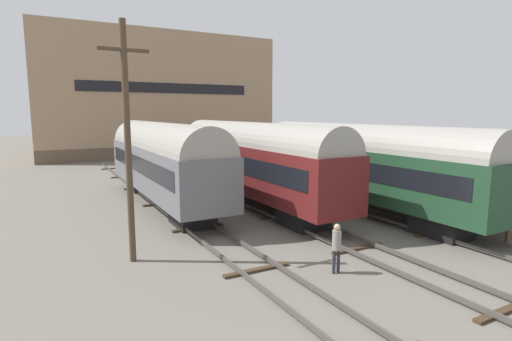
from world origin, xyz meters
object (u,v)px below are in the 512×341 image
(train_car_grey, at_px, (162,159))
(utility_pole, at_px, (128,140))
(train_car_green, at_px, (361,162))
(bench, at_px, (385,181))
(person_worker, at_px, (337,243))
(train_car_maroon, at_px, (251,158))

(train_car_grey, bearing_deg, utility_pole, -112.53)
(train_car_green, distance_m, bench, 2.83)
(utility_pole, bearing_deg, train_car_green, 7.86)
(train_car_green, relative_size, person_worker, 9.28)
(train_car_grey, relative_size, train_car_maroon, 0.95)
(person_worker, bearing_deg, train_car_maroon, 77.71)
(train_car_maroon, relative_size, bench, 12.18)
(train_car_maroon, xyz_separation_m, bench, (7.20, -3.98, -1.45))
(train_car_maroon, height_order, person_worker, train_car_maroon)
(train_car_green, distance_m, utility_pole, 13.49)
(train_car_green, xyz_separation_m, person_worker, (-7.16, -6.47, -1.77))
(bench, xyz_separation_m, utility_pole, (-15.67, -2.30, 3.17))
(train_car_maroon, distance_m, utility_pole, 10.68)
(train_car_green, height_order, train_car_grey, train_car_grey)
(train_car_maroon, bearing_deg, bench, -28.92)
(train_car_green, xyz_separation_m, bench, (2.42, 0.47, -1.39))
(train_car_green, xyz_separation_m, utility_pole, (-13.25, -1.83, 1.78))
(train_car_maroon, height_order, utility_pole, utility_pole)
(train_car_grey, distance_m, bench, 13.74)
(person_worker, bearing_deg, train_car_grey, 100.08)
(utility_pole, bearing_deg, train_car_grey, 67.47)
(train_car_grey, distance_m, train_car_maroon, 5.45)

